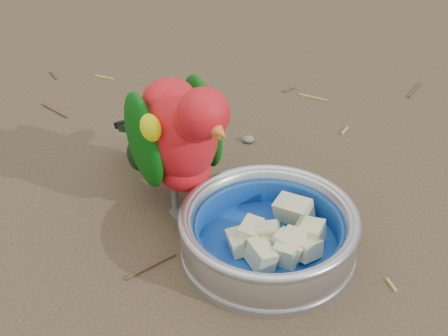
# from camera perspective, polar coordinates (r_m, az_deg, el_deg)

# --- Properties ---
(ground) EXTENTS (60.00, 60.00, 0.00)m
(ground) POSITION_cam_1_polar(r_m,az_deg,el_deg) (0.84, 0.01, -6.92)
(ground) COLOR #493828
(food_bowl) EXTENTS (0.21, 0.21, 0.02)m
(food_bowl) POSITION_cam_1_polar(r_m,az_deg,el_deg) (0.83, 3.66, -6.80)
(food_bowl) COLOR #B2B2BA
(food_bowl) RESTS_ON ground
(bowl_wall) EXTENTS (0.21, 0.21, 0.04)m
(bowl_wall) POSITION_cam_1_polar(r_m,az_deg,el_deg) (0.81, 3.74, -5.21)
(bowl_wall) COLOR #B2B2BA
(bowl_wall) RESTS_ON food_bowl
(fruit_wedges) EXTENTS (0.13, 0.13, 0.03)m
(fruit_wedges) POSITION_cam_1_polar(r_m,az_deg,el_deg) (0.81, 3.72, -5.59)
(fruit_wedges) COLOR beige
(fruit_wedges) RESTS_ON food_bowl
(lory_parrot) EXTENTS (0.23, 0.26, 0.19)m
(lory_parrot) POSITION_cam_1_polar(r_m,az_deg,el_deg) (0.85, -3.65, 1.96)
(lory_parrot) COLOR red
(lory_parrot) RESTS_ON ground
(ground_debris) EXTENTS (0.90, 0.80, 0.01)m
(ground_debris) POSITION_cam_1_polar(r_m,az_deg,el_deg) (0.84, 0.82, -6.65)
(ground_debris) COLOR #A79144
(ground_debris) RESTS_ON ground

